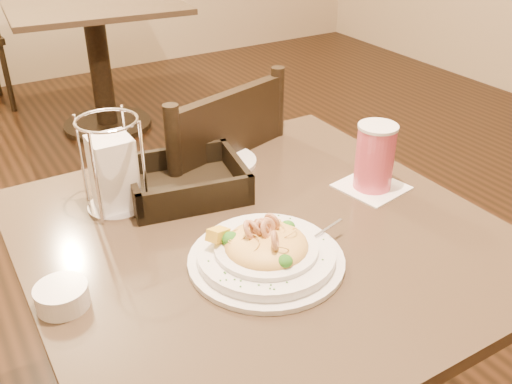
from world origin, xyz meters
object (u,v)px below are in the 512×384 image
pasta_bowl (266,251)px  side_plate (221,161)px  main_table (261,319)px  background_table (97,43)px  drink_glass (375,157)px  butter_ramekin (62,296)px  napkin_caddy (113,171)px  bread_basket (186,184)px  dining_chair_near (200,219)px

pasta_bowl → side_plate: bearing=73.2°
main_table → background_table: (0.39, 2.41, 0.00)m
background_table → side_plate: side_plate is taller
main_table → side_plate: (0.07, 0.31, 0.24)m
drink_glass → pasta_bowl: bearing=-162.0°
background_table → drink_glass: size_ratio=6.21×
side_plate → butter_ramekin: size_ratio=1.96×
napkin_caddy → bread_basket: bearing=-8.0°
dining_chair_near → bread_basket: (-0.14, -0.24, 0.27)m
main_table → pasta_bowl: bearing=-117.1°
main_table → napkin_caddy: bearing=132.0°
pasta_bowl → side_plate: pasta_bowl is taller
dining_chair_near → bread_basket: size_ratio=3.25×
butter_ramekin → main_table: bearing=2.9°
dining_chair_near → drink_glass: (0.23, -0.44, 0.32)m
background_table → napkin_caddy: size_ratio=4.76×
background_table → butter_ramekin: 2.56m
drink_glass → butter_ramekin: (-0.71, -0.04, -0.06)m
pasta_bowl → main_table: bearing=62.9°
main_table → butter_ramekin: (-0.40, -0.02, 0.25)m
background_table → bread_basket: bearing=-101.6°
drink_glass → butter_ramekin: bearing=-176.6°
main_table → drink_glass: drink_glass is taller
pasta_bowl → drink_glass: size_ratio=2.04×
main_table → napkin_caddy: 0.45m
bread_basket → napkin_caddy: (-0.15, 0.02, 0.06)m
dining_chair_near → napkin_caddy: (-0.29, -0.22, 0.33)m
dining_chair_near → background_table: bearing=-115.6°
side_plate → butter_ramekin: 0.57m
pasta_bowl → side_plate: size_ratio=1.86×
main_table → side_plate: side_plate is taller
main_table → pasta_bowl: (-0.05, -0.10, 0.26)m
background_table → bread_basket: 2.25m
side_plate → pasta_bowl: bearing=-106.8°
pasta_bowl → napkin_caddy: (-0.17, 0.33, 0.06)m
main_table → background_table: same height
dining_chair_near → side_plate: bearing=72.3°
butter_ramekin → bread_basket: bearing=35.2°
napkin_caddy → main_table: bearing=-48.0°
drink_glass → main_table: bearing=-176.1°
napkin_caddy → side_plate: bearing=13.1°
bread_basket → napkin_caddy: 0.17m
background_table → napkin_caddy: napkin_caddy is taller
napkin_caddy → side_plate: napkin_caddy is taller
bread_basket → butter_ramekin: bread_basket is taller
dining_chair_near → napkin_caddy: size_ratio=4.53×
dining_chair_near → side_plate: 0.29m
main_table → drink_glass: (0.31, 0.02, 0.31)m
main_table → dining_chair_near: size_ratio=0.97×
background_table → butter_ramekin: butter_ramekin is taller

